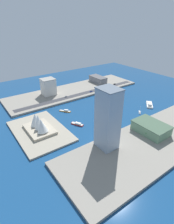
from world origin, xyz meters
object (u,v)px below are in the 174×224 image
Objects in this scene: traffic_light_waterfront at (91,91)px; terminal_long_green at (151,128)px; suv_black at (115,84)px; hotel_broad_white at (48,87)px; water_taxi_orange at (65,111)px; opera_landmark at (39,124)px; ferry_white_commuter at (150,104)px; yacht_sleek_gray at (107,110)px; taxi_yellow_cab at (108,87)px; tower_tall_glass at (108,119)px; hatchback_blue at (91,91)px; sedan_silver at (66,97)px; ferry_yellow_fast at (114,98)px; tugboat_red at (77,124)px; sailboat_small_white at (140,112)px; warehouse_low_gray at (98,79)px.

terminal_long_green is at bearing 172.55° from traffic_light_waterfront.
hotel_broad_white is at bearing 77.68° from suv_black.
opera_landmark is at bearing 118.31° from water_taxi_orange.
water_taxi_orange is at bearing 63.44° from ferry_white_commuter.
yacht_sleek_gray is 2.89× the size of taxi_yellow_cab.
tower_tall_glass is 13.03× the size of hatchback_blue.
sedan_silver is (144.52, 26.98, -4.74)m from terminal_long_green.
traffic_light_waterfront is at bearing 27.40° from ferry_white_commuter.
ferry_yellow_fast is 77.89m from sedan_silver.
traffic_light_waterfront is (69.99, -73.75, 5.89)m from tugboat_red.
tugboat_red is 56.05m from yacht_sleek_gray.
tower_tall_glass is 12.92× the size of suv_black.
tugboat_red is 0.60× the size of hotel_broad_white.
suv_black is (144.55, -81.40, -4.71)m from terminal_long_green.
traffic_light_waterfront is (-4.21, 2.96, 3.45)m from hatchback_blue.
taxi_yellow_cab is at bearing -57.68° from tugboat_red.
suv_black reaches higher than yacht_sleek_gray.
tugboat_red is at bearing 134.05° from hatchback_blue.
taxi_yellow_cab is (127.96, -116.27, -29.90)m from tower_tall_glass.
terminal_long_green is (-94.71, 32.89, 5.60)m from ferry_yellow_fast.
sedan_silver is at bearing -30.89° from water_taxi_orange.
sedan_silver is 0.11× the size of opera_landmark.
traffic_light_waterfront is (30.11, -68.23, 6.06)m from water_taxi_orange.
sailboat_small_white is 2.13× the size of sedan_silver.
tugboat_red is at bearing 81.99° from ferry_white_commuter.
sailboat_small_white is 0.64× the size of water_taxi_orange.
terminal_long_green is at bearing 127.78° from ferry_white_commuter.
opera_landmark is at bearing 115.74° from traffic_light_waterfront.
suv_black is 1.13× the size of taxi_yellow_cab.
warehouse_low_gray is 7.97× the size of hatchback_blue.
sedan_silver is (70.65, 26.31, 2.49)m from yacht_sleek_gray.
terminal_long_green reaches higher than sedan_silver.
hotel_broad_white is at bearing 63.25° from hatchback_blue.
warehouse_low_gray is at bearing -20.20° from terminal_long_green.
terminal_long_green is (-65.26, -56.06, 7.20)m from tugboat_red.
ferry_yellow_fast is 0.62× the size of opera_landmark.
tugboat_red is 136.60m from taxi_yellow_cab.
sailboat_small_white is (-7.00, 30.60, -0.80)m from ferry_white_commuter.
water_taxi_orange is 45.96m from sedan_silver.
sedan_silver is (-27.36, -16.71, -12.64)m from hotel_broad_white.
traffic_light_waterfront reaches higher than taxi_yellow_cab.
taxi_yellow_cab is (64.40, -60.04, 2.49)m from yacht_sleek_gray.
tugboat_red is 101.85m from traffic_light_waterfront.
terminal_long_green is at bearing -154.33° from water_taxi_orange.
suv_black is at bearing -74.08° from taxi_yellow_cab.
tower_tall_glass reaches higher than hotel_broad_white.
ferry_yellow_fast is at bearing 148.71° from taxi_yellow_cab.
yacht_sleek_gray is 39.55m from ferry_yellow_fast.
traffic_light_waterfront is (61.38, -18.36, 5.92)m from yacht_sleek_gray.
sailboat_small_white is at bearing 166.36° from warehouse_low_gray.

